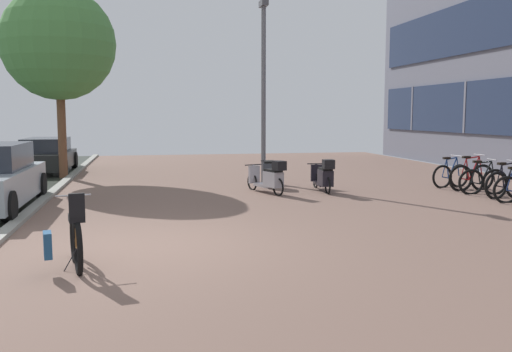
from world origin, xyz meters
TOP-DOWN VIEW (x-y plane):
  - ground at (1.43, 0.00)m, footprint 21.00×40.00m
  - bicycle_foreground at (-0.95, -1.08)m, footprint 0.59×1.37m
  - bicycle_rack_02 at (8.89, 3.40)m, footprint 1.35×0.48m
  - bicycle_rack_03 at (8.72, 4.12)m, footprint 1.33×0.48m
  - bicycle_rack_04 at (8.85, 4.84)m, footprint 1.43×0.48m
  - bicycle_rack_05 at (8.64, 5.56)m, footprint 1.28×0.48m
  - scooter_near at (4.74, 5.32)m, footprint 0.52×1.78m
  - scooter_mid at (3.24, 5.30)m, footprint 0.87×1.69m
  - scooter_far at (3.54, 6.71)m, footprint 0.68×1.62m
  - parked_car_far at (-3.48, 12.25)m, footprint 1.79×3.94m
  - lamp_post at (3.58, 7.67)m, footprint 0.20×0.52m
  - street_tree at (-2.63, 10.26)m, footprint 3.63×3.63m

SIDE VIEW (x-z plane):
  - ground at x=1.43m, z-range -0.09..0.04m
  - bicycle_rack_05 at x=8.64m, z-range -0.14..0.81m
  - bicycle_rack_03 at x=8.72m, z-range -0.14..0.82m
  - bicycle_rack_02 at x=8.89m, z-range -0.15..0.83m
  - bicycle_rack_04 at x=8.85m, z-range -0.16..0.87m
  - bicycle_foreground at x=-0.95m, z-range -0.16..0.95m
  - scooter_far at x=3.54m, z-range 0.01..0.79m
  - scooter_mid at x=3.24m, z-range -0.05..0.88m
  - scooter_near at x=4.74m, z-range -0.05..0.89m
  - parked_car_far at x=-3.48m, z-range -0.01..1.22m
  - lamp_post at x=3.58m, z-range 0.32..5.77m
  - street_tree at x=-2.63m, z-range 1.26..7.43m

